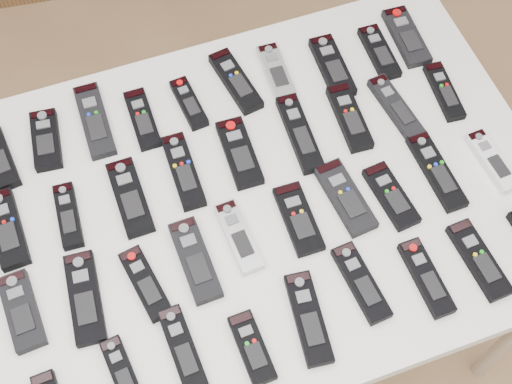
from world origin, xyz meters
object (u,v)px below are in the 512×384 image
object	(u,v)px
remote_26	(391,196)
remote_32	(252,348)
remote_24	(298,219)
remote_31	(183,349)
remote_8	(379,52)
remote_10	(7,229)
remote_22	(195,260)
remote_2	(95,121)
remote_16	(349,117)
remote_36	(479,260)
remote_28	(492,161)
remote_35	(426,278)
remote_1	(46,140)
remote_33	(308,318)
remote_7	(332,67)
remote_34	(361,283)
remote_14	(239,153)
remote_5	(236,81)
remote_23	(239,237)
remote_19	(22,311)
remote_9	(406,37)
remote_30	(123,374)
remote_17	(396,108)
remote_13	(183,171)
remote_25	(345,197)
remote_4	(189,103)
remote_3	(142,119)
remote_15	(300,133)
remote_18	(444,91)
remote_21	(146,283)
remote_27	(436,171)
remote_20	(85,298)
table	(256,209)
remote_11	(68,216)

from	to	relation	value
remote_26	remote_32	xyz separation A→B (m)	(-0.39, -0.21, 0.00)
remote_24	remote_31	world-z (taller)	same
remote_8	remote_10	bearing A→B (deg)	-167.71
remote_22	remote_31	world-z (taller)	remote_22
remote_2	remote_22	xyz separation A→B (m)	(0.11, -0.40, 0.00)
remote_16	remote_36	xyz separation A→B (m)	(0.11, -0.41, -0.00)
remote_28	remote_35	xyz separation A→B (m)	(-0.26, -0.20, 0.00)
remote_1	remote_33	world-z (taller)	same
remote_1	remote_22	xyz separation A→B (m)	(0.22, -0.39, 0.00)
remote_10	remote_35	world-z (taller)	same
remote_10	remote_22	size ratio (longest dim) A/B	0.99
remote_7	remote_10	bearing A→B (deg)	-165.95
remote_2	remote_34	world-z (taller)	same
remote_2	remote_28	bearing A→B (deg)	-25.79
remote_14	remote_24	xyz separation A→B (m)	(0.06, -0.19, -0.00)
remote_5	remote_16	distance (m)	0.28
remote_10	remote_23	size ratio (longest dim) A/B	1.10
remote_19	remote_9	bearing A→B (deg)	17.14
remote_30	remote_17	bearing A→B (deg)	21.12
remote_13	remote_25	bearing A→B (deg)	-29.16
remote_31	remote_33	world-z (taller)	remote_33
remote_17	remote_33	bearing A→B (deg)	-139.54
remote_13	remote_34	bearing A→B (deg)	-53.76
remote_4	remote_23	world-z (taller)	remote_4
remote_1	remote_7	bearing A→B (deg)	4.31
remote_33	remote_13	bearing A→B (deg)	114.87
remote_36	remote_19	bearing A→B (deg)	163.69
remote_22	remote_33	world-z (taller)	same
remote_3	remote_32	world-z (taller)	remote_32
remote_8	remote_13	world-z (taller)	remote_13
remote_7	remote_15	xyz separation A→B (m)	(-0.14, -0.15, 0.00)
remote_22	remote_13	bearing A→B (deg)	78.10
remote_18	remote_22	distance (m)	0.70
remote_22	remote_21	bearing A→B (deg)	-174.16
remote_27	remote_24	bearing A→B (deg)	179.81
remote_26	remote_30	xyz separation A→B (m)	(-0.63, -0.17, 0.00)
remote_1	remote_36	distance (m)	0.96
remote_20	remote_26	size ratio (longest dim) A/B	1.22
remote_15	remote_28	world-z (taller)	remote_15
remote_1	remote_26	distance (m)	0.76
remote_27	table	bearing A→B (deg)	167.22
remote_22	remote_23	bearing A→B (deg)	10.44
remote_16	remote_24	distance (m)	0.28
remote_17	remote_36	world-z (taller)	same
remote_26	remote_11	bearing A→B (deg)	158.82
remote_13	remote_14	size ratio (longest dim) A/B	1.07
remote_26	remote_34	distance (m)	0.21
remote_15	remote_34	xyz separation A→B (m)	(-0.02, -0.37, -0.00)
remote_11	remote_24	bearing A→B (deg)	-16.99
remote_24	remote_25	distance (m)	0.11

